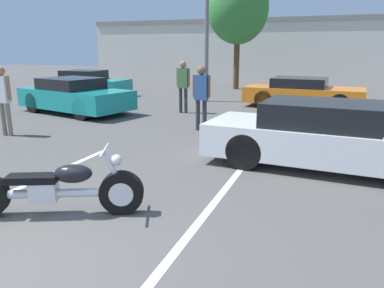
{
  "coord_description": "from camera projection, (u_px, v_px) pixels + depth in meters",
  "views": [
    {
      "loc": [
        3.15,
        -2.6,
        2.27
      ],
      "look_at": [
        1.14,
        2.75,
        0.8
      ],
      "focal_mm": 35.0,
      "sensor_mm": 36.0,
      "label": 1
    }
  ],
  "objects": [
    {
      "name": "tree_background",
      "position": [
        238.0,
        9.0,
        20.38
      ],
      "size": [
        3.33,
        3.33,
        6.3
      ],
      "color": "brown",
      "rests_on": "ground"
    },
    {
      "name": "parking_stripe_back",
      "position": [
        203.0,
        216.0,
        5.19
      ],
      "size": [
        0.12,
        5.01,
        0.01
      ],
      "primitive_type": "cube",
      "color": "white",
      "rests_on": "ground"
    },
    {
      "name": "spectator_by_show_car",
      "position": [
        3.0,
        95.0,
        9.75
      ],
      "size": [
        0.52,
        0.24,
        1.82
      ],
      "color": "gray",
      "rests_on": "ground"
    },
    {
      "name": "far_building",
      "position": [
        293.0,
        47.0,
        28.28
      ],
      "size": [
        32.0,
        4.2,
        4.4
      ],
      "color": "beige",
      "rests_on": "ground"
    },
    {
      "name": "parked_car_mid_right_row",
      "position": [
        303.0,
        93.0,
        14.69
      ],
      "size": [
        4.56,
        2.15,
        1.15
      ],
      "rotation": [
        0.0,
        0.0,
        -0.06
      ],
      "color": "orange",
      "rests_on": "ground"
    },
    {
      "name": "parked_car_mid_left_row",
      "position": [
        75.0,
        96.0,
        13.38
      ],
      "size": [
        4.57,
        2.84,
        1.24
      ],
      "rotation": [
        0.0,
        0.0,
        -0.24
      ],
      "color": "teal",
      "rests_on": "ground"
    },
    {
      "name": "show_car_hood_open",
      "position": [
        331.0,
        136.0,
        7.15
      ],
      "size": [
        4.83,
        2.06,
        2.19
      ],
      "rotation": [
        0.0,
        0.0,
        -0.07
      ],
      "color": "white",
      "rests_on": "ground"
    },
    {
      "name": "parked_car_left_row",
      "position": [
        87.0,
        84.0,
        18.16
      ],
      "size": [
        4.07,
        1.8,
        1.24
      ],
      "rotation": [
        0.0,
        0.0,
        0.02
      ],
      "color": "teal",
      "rests_on": "ground"
    },
    {
      "name": "ground_plane",
      "position": [
        2.0,
        267.0,
        3.99
      ],
      "size": [
        80.0,
        80.0,
        0.0
      ],
      "primitive_type": "plane",
      "color": "#514F4C"
    },
    {
      "name": "spectator_midground",
      "position": [
        183.0,
        82.0,
        13.25
      ],
      "size": [
        0.52,
        0.24,
        1.84
      ],
      "color": "#333338",
      "rests_on": "ground"
    },
    {
      "name": "parking_stripe_middle",
      "position": [
        22.0,
        187.0,
        6.29
      ],
      "size": [
        0.12,
        5.01,
        0.01
      ],
      "primitive_type": "cube",
      "color": "white",
      "rests_on": "ground"
    },
    {
      "name": "spectator_near_motorcycle",
      "position": [
        201.0,
        92.0,
        10.38
      ],
      "size": [
        0.52,
        0.24,
        1.79
      ],
      "color": "#333338",
      "rests_on": "ground"
    },
    {
      "name": "motorcycle",
      "position": [
        54.0,
        189.0,
        5.15
      ],
      "size": [
        2.3,
        1.2,
        0.94
      ],
      "rotation": [
        0.0,
        0.0,
        0.43
      ],
      "color": "black",
      "rests_on": "ground"
    }
  ]
}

